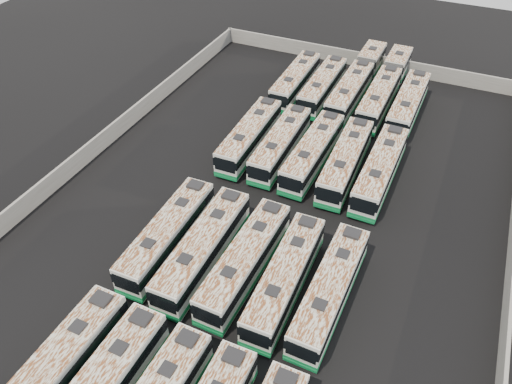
{
  "coord_description": "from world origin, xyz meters",
  "views": [
    {
      "loc": [
        13.92,
        -33.53,
        34.25
      ],
      "look_at": [
        -1.89,
        1.42,
        1.6
      ],
      "focal_mm": 35.0,
      "sensor_mm": 36.0,
      "label": 1
    }
  ],
  "objects_px": {
    "bus_midback_far_right": "(380,170)",
    "bus_back_center": "(357,81)",
    "bus_back_left": "(322,86)",
    "bus_midback_center": "(313,152)",
    "bus_midfront_left": "(203,248)",
    "bus_back_far_right": "(408,104)",
    "bus_front_far_left": "(55,373)",
    "bus_midfront_right": "(285,278)",
    "bus_midback_far_left": "(250,136)",
    "bus_back_far_left": "(295,81)",
    "bus_midfront_far_right": "(330,290)",
    "bus_midfront_center": "(245,261)",
    "bus_midback_right": "(345,161)",
    "bus_midfront_far_left": "(168,234)",
    "bus_midback_left": "(281,144)",
    "bus_back_right": "(385,86)"
  },
  "relations": [
    {
      "from": "bus_back_center",
      "to": "bus_back_far_right",
      "type": "xyz_separation_m",
      "value": [
        7.58,
        -3.54,
        0.03
      ]
    },
    {
      "from": "bus_midback_right",
      "to": "bus_back_far_left",
      "type": "height_order",
      "value": "bus_midback_right"
    },
    {
      "from": "bus_midback_far_left",
      "to": "bus_midfront_far_right",
      "type": "bearing_deg",
      "value": -49.99
    },
    {
      "from": "bus_midfront_far_left",
      "to": "bus_midback_right",
      "type": "relative_size",
      "value": 0.99
    },
    {
      "from": "bus_midback_far_right",
      "to": "bus_back_center",
      "type": "xyz_separation_m",
      "value": [
        -7.6,
        18.33,
        -0.03
      ]
    },
    {
      "from": "bus_front_far_left",
      "to": "bus_midback_right",
      "type": "bearing_deg",
      "value": 71.01
    },
    {
      "from": "bus_midback_center",
      "to": "bus_back_left",
      "type": "xyz_separation_m",
      "value": [
        -3.86,
        14.87,
        -0.05
      ]
    },
    {
      "from": "bus_midfront_far_left",
      "to": "bus_midfront_center",
      "type": "distance_m",
      "value": 7.78
    },
    {
      "from": "bus_back_far_right",
      "to": "bus_midback_right",
      "type": "bearing_deg",
      "value": -103.65
    },
    {
      "from": "bus_front_far_left",
      "to": "bus_back_far_left",
      "type": "bearing_deg",
      "value": 90.52
    },
    {
      "from": "bus_midback_center",
      "to": "bus_back_left",
      "type": "relative_size",
      "value": 1.03
    },
    {
      "from": "bus_midback_far_right",
      "to": "bus_midfront_far_right",
      "type": "bearing_deg",
      "value": -89.01
    },
    {
      "from": "bus_midback_center",
      "to": "bus_back_right",
      "type": "bearing_deg",
      "value": 79.41
    },
    {
      "from": "bus_midfront_center",
      "to": "bus_midback_far_left",
      "type": "xyz_separation_m",
      "value": [
        -7.71,
        17.55,
        -0.03
      ]
    },
    {
      "from": "bus_midfront_center",
      "to": "bus_front_far_left",
      "type": "bearing_deg",
      "value": -115.93
    },
    {
      "from": "bus_midfront_center",
      "to": "bus_midfront_right",
      "type": "relative_size",
      "value": 1.02
    },
    {
      "from": "bus_midfront_far_left",
      "to": "bus_midback_center",
      "type": "height_order",
      "value": "bus_midback_center"
    },
    {
      "from": "bus_midback_left",
      "to": "bus_back_far_right",
      "type": "xyz_separation_m",
      "value": [
        11.39,
        14.57,
        0.08
      ]
    },
    {
      "from": "bus_front_far_left",
      "to": "bus_back_far_right",
      "type": "relative_size",
      "value": 0.99
    },
    {
      "from": "bus_midfront_center",
      "to": "bus_midback_far_left",
      "type": "relative_size",
      "value": 1.01
    },
    {
      "from": "bus_midfront_left",
      "to": "bus_back_far_right",
      "type": "height_order",
      "value": "bus_midfront_left"
    },
    {
      "from": "bus_midfront_far_left",
      "to": "bus_midfront_right",
      "type": "height_order",
      "value": "bus_midfront_far_left"
    },
    {
      "from": "bus_midfront_left",
      "to": "bus_midfront_right",
      "type": "distance_m",
      "value": 7.8
    },
    {
      "from": "bus_back_right",
      "to": "bus_back_far_right",
      "type": "height_order",
      "value": "bus_back_far_right"
    },
    {
      "from": "bus_midfront_far_left",
      "to": "bus_midback_left",
      "type": "relative_size",
      "value": 1.02
    },
    {
      "from": "bus_midback_center",
      "to": "bus_back_far_left",
      "type": "distance_m",
      "value": 16.65
    },
    {
      "from": "bus_midback_right",
      "to": "bus_back_right",
      "type": "bearing_deg",
      "value": 88.42
    },
    {
      "from": "bus_back_left",
      "to": "bus_midback_far_right",
      "type": "bearing_deg",
      "value": -52.64
    },
    {
      "from": "bus_midfront_far_right",
      "to": "bus_back_far_right",
      "type": "distance_m",
      "value": 32.16
    },
    {
      "from": "bus_back_right",
      "to": "bus_back_far_right",
      "type": "xyz_separation_m",
      "value": [
        3.7,
        -3.54,
        0.03
      ]
    },
    {
      "from": "bus_midfront_far_left",
      "to": "bus_back_center",
      "type": "xyz_separation_m",
      "value": [
        7.73,
        35.7,
        0.01
      ]
    },
    {
      "from": "bus_midback_far_right",
      "to": "bus_back_far_right",
      "type": "distance_m",
      "value": 14.78
    },
    {
      "from": "bus_midback_left",
      "to": "bus_back_right",
      "type": "height_order",
      "value": "bus_back_right"
    },
    {
      "from": "bus_midback_far_right",
      "to": "bus_midback_far_left",
      "type": "bearing_deg",
      "value": -179.96
    },
    {
      "from": "bus_front_far_left",
      "to": "bus_back_center",
      "type": "xyz_separation_m",
      "value": [
        7.63,
        50.61,
        -0.02
      ]
    },
    {
      "from": "bus_midback_left",
      "to": "bus_back_center",
      "type": "distance_m",
      "value": 18.52
    },
    {
      "from": "bus_midback_right",
      "to": "bus_back_far_right",
      "type": "distance_m",
      "value": 15.22
    },
    {
      "from": "bus_midfront_far_right",
      "to": "bus_midback_far_left",
      "type": "bearing_deg",
      "value": 132.18
    },
    {
      "from": "bus_midfront_left",
      "to": "bus_midback_center",
      "type": "xyz_separation_m",
      "value": [
        3.97,
        17.73,
        -0.04
      ]
    },
    {
      "from": "bus_midfront_far_left",
      "to": "bus_back_far_left",
      "type": "distance_m",
      "value": 32.28
    },
    {
      "from": "bus_front_far_left",
      "to": "bus_midfront_right",
      "type": "xyz_separation_m",
      "value": [
        11.51,
        14.61,
        -0.05
      ]
    },
    {
      "from": "bus_midback_left",
      "to": "bus_back_center",
      "type": "relative_size",
      "value": 0.63
    },
    {
      "from": "bus_midback_far_right",
      "to": "bus_midback_center",
      "type": "bearing_deg",
      "value": 179.73
    },
    {
      "from": "bus_midfront_left",
      "to": "bus_back_center",
      "type": "bearing_deg",
      "value": 83.21
    },
    {
      "from": "bus_midback_center",
      "to": "bus_back_far_right",
      "type": "height_order",
      "value": "bus_back_far_right"
    },
    {
      "from": "bus_front_far_left",
      "to": "bus_midfront_far_right",
      "type": "xyz_separation_m",
      "value": [
        15.33,
        14.9,
        -0.05
      ]
    },
    {
      "from": "bus_front_far_left",
      "to": "bus_midfront_right",
      "type": "height_order",
      "value": "bus_front_far_left"
    },
    {
      "from": "bus_midback_left",
      "to": "bus_midfront_far_right",
      "type": "bearing_deg",
      "value": -57.55
    },
    {
      "from": "bus_front_far_left",
      "to": "bus_midback_far_right",
      "type": "distance_m",
      "value": 35.69
    },
    {
      "from": "bus_midfront_right",
      "to": "bus_midfront_far_right",
      "type": "height_order",
      "value": "bus_midfront_right"
    }
  ]
}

